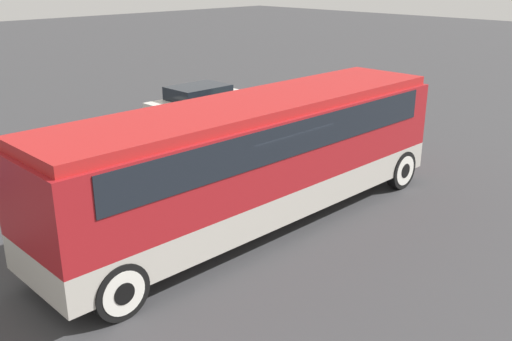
% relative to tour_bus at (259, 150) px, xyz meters
% --- Properties ---
extents(ground_plane, '(120.00, 120.00, 0.00)m').
position_rel_tour_bus_xyz_m(ground_plane, '(-0.10, 0.00, -1.83)').
color(ground_plane, '#38383A').
extents(tour_bus, '(10.84, 2.51, 3.03)m').
position_rel_tour_bus_xyz_m(tour_bus, '(0.00, 0.00, 0.00)').
color(tour_bus, '#B7B2A8').
rests_on(tour_bus, ground_plane).
extents(parked_car_near, '(4.47, 1.89, 1.37)m').
position_rel_tour_bus_xyz_m(parked_car_near, '(5.46, 8.79, -1.14)').
color(parked_car_near, silver).
rests_on(parked_car_near, ground_plane).
extents(parked_car_mid, '(4.70, 1.81, 1.34)m').
position_rel_tour_bus_xyz_m(parked_car_mid, '(4.97, 6.42, -1.15)').
color(parked_car_mid, '#2D5638').
rests_on(parked_car_mid, ground_plane).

